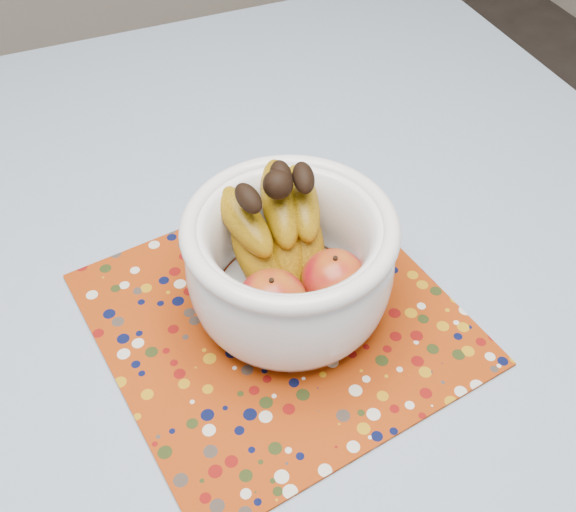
{
  "coord_description": "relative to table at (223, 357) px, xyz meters",
  "views": [
    {
      "loc": [
        -0.11,
        -0.46,
        1.35
      ],
      "look_at": [
        0.08,
        -0.02,
        0.84
      ],
      "focal_mm": 42.0,
      "sensor_mm": 36.0,
      "label": 1
    }
  ],
  "objects": [
    {
      "name": "table",
      "position": [
        0.0,
        0.0,
        0.0
      ],
      "size": [
        1.2,
        1.2,
        0.75
      ],
      "color": "brown",
      "rests_on": "ground"
    },
    {
      "name": "fruit_bowl",
      "position": [
        0.08,
        -0.02,
        0.17
      ],
      "size": [
        0.22,
        0.23,
        0.17
      ],
      "color": "white",
      "rests_on": "placemat"
    },
    {
      "name": "tablecloth",
      "position": [
        0.0,
        0.0,
        0.08
      ],
      "size": [
        1.32,
        1.32,
        0.01
      ],
      "primitive_type": "cube",
      "color": "slate",
      "rests_on": "table"
    },
    {
      "name": "placemat",
      "position": [
        0.06,
        -0.03,
        0.09
      ],
      "size": [
        0.42,
        0.42,
        0.0
      ],
      "primitive_type": "cube",
      "rotation": [
        0.0,
        0.0,
        0.15
      ],
      "color": "#902F07",
      "rests_on": "tablecloth"
    }
  ]
}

